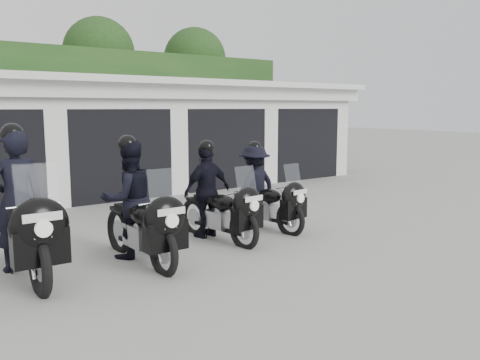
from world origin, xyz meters
TOP-DOWN VIEW (x-y plane):
  - ground at (0.00, 0.00)m, footprint 80.00×80.00m
  - garage_block at (-0.00, 8.06)m, footprint 16.40×6.80m
  - background_vegetation at (0.37, 12.92)m, footprint 20.00×3.90m
  - police_bike_a at (-3.41, 1.08)m, footprint 0.77×2.41m
  - police_bike_b at (-1.90, 0.88)m, footprint 0.86×2.18m
  - police_bike_c at (-0.29, 1.19)m, footprint 0.99×2.00m
  - police_bike_d at (0.86, 1.33)m, footprint 1.05×1.91m

SIDE VIEW (x-z plane):
  - ground at x=0.00m, z-range 0.00..0.00m
  - police_bike_d at x=0.86m, z-range -0.12..1.54m
  - police_bike_c at x=-0.29m, z-range -0.13..1.61m
  - police_bike_b at x=-1.90m, z-range -0.15..1.75m
  - police_bike_a at x=-3.41m, z-range -0.22..1.88m
  - garage_block at x=0.00m, z-range -0.06..2.90m
  - background_vegetation at x=0.37m, z-range -0.13..5.67m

